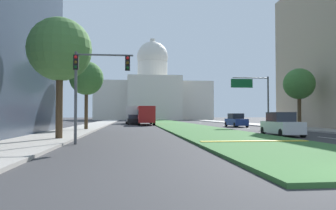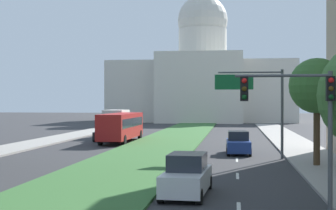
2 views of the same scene
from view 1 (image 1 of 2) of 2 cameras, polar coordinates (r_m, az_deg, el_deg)
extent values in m
plane|color=#333335|center=(59.33, 0.35, -3.31)|extent=(260.00, 260.00, 0.00)
cube|color=#386B33|center=(54.17, 0.99, -3.39)|extent=(6.91, 93.63, 0.14)
cube|color=gold|center=(19.05, 14.99, -6.17)|extent=(6.22, 0.50, 0.04)
cube|color=silver|center=(25.81, 26.36, -5.21)|extent=(0.16, 2.40, 0.01)
cube|color=silver|center=(33.50, 18.24, -4.46)|extent=(0.16, 2.40, 0.01)
cube|color=silver|center=(40.82, 13.61, -3.99)|extent=(0.16, 2.40, 0.01)
cube|color=silver|center=(48.88, 10.21, -3.62)|extent=(0.16, 2.40, 0.01)
cube|color=silver|center=(67.03, 5.65, -3.12)|extent=(0.16, 2.40, 0.01)
cube|color=#9E9991|center=(48.86, -12.98, -3.52)|extent=(4.00, 93.63, 0.15)
cube|color=#9E9991|center=(52.27, 15.54, -3.38)|extent=(4.00, 93.63, 0.15)
cube|color=beige|center=(111.23, -2.76, 0.66)|extent=(38.12, 19.78, 12.49)
cube|color=beige|center=(99.41, -2.33, 1.30)|extent=(16.77, 4.00, 13.74)
cylinder|color=beige|center=(112.07, -2.75, 5.69)|extent=(10.29, 10.29, 7.17)
sphere|color=beige|center=(112.90, -2.75, 8.43)|extent=(10.70, 10.70, 10.70)
cylinder|color=beige|center=(113.84, -2.74, 10.82)|extent=(1.80, 1.80, 3.00)
cylinder|color=#515456|center=(18.82, -15.96, 1.22)|extent=(0.16, 0.16, 5.20)
cube|color=black|center=(19.03, -15.91, 7.24)|extent=(0.28, 0.24, 0.84)
sphere|color=red|center=(18.94, -15.98, 8.15)|extent=(0.18, 0.18, 0.18)
sphere|color=#4C380F|center=(18.89, -15.99, 7.31)|extent=(0.18, 0.18, 0.18)
sphere|color=#0F4219|center=(18.85, -15.99, 6.47)|extent=(0.18, 0.18, 0.18)
cylinder|color=#515456|center=(18.90, -11.06, 8.65)|extent=(3.20, 0.10, 0.10)
cube|color=black|center=(18.76, -7.14, 7.32)|extent=(0.28, 0.24, 0.84)
sphere|color=red|center=(18.67, -7.14, 8.23)|extent=(0.18, 0.18, 0.18)
sphere|color=#4C380F|center=(18.63, -7.14, 7.38)|extent=(0.18, 0.18, 0.18)
sphere|color=#0F4219|center=(18.58, -7.15, 6.53)|extent=(0.18, 0.18, 0.18)
cylinder|color=#515456|center=(42.86, 17.25, 0.49)|extent=(0.20, 0.20, 6.50)
cylinder|color=#515456|center=(42.22, 14.33, 4.65)|extent=(4.61, 0.12, 0.12)
cube|color=#146033|center=(41.71, 12.88, 3.75)|extent=(2.80, 0.08, 1.10)
cylinder|color=#4C3823|center=(21.93, -18.63, 0.27)|extent=(0.44, 0.44, 4.76)
sphere|color=#4C7F3D|center=(22.33, -18.54, 9.30)|extent=(4.10, 4.10, 4.10)
cylinder|color=#4C3823|center=(34.99, -14.22, -0.67)|extent=(0.36, 0.36, 4.53)
sphere|color=#3D7033|center=(35.20, -14.19, 4.61)|extent=(3.55, 3.55, 3.55)
cylinder|color=#4C3823|center=(39.60, 22.15, -0.94)|extent=(0.41, 0.41, 4.21)
sphere|color=#3D7033|center=(39.76, 22.10, 3.49)|extent=(3.51, 3.51, 3.51)
cube|color=silver|center=(26.81, 19.41, -3.73)|extent=(2.02, 4.76, 0.90)
cube|color=#282D38|center=(26.97, 19.24, -1.99)|extent=(1.68, 2.33, 0.73)
cylinder|color=black|center=(25.44, 22.73, -4.60)|extent=(0.26, 0.65, 0.64)
cylinder|color=black|center=(24.78, 19.37, -4.71)|extent=(0.26, 0.65, 0.64)
cylinder|color=black|center=(28.88, 19.45, -4.27)|extent=(0.26, 0.65, 0.64)
cylinder|color=black|center=(28.30, 16.44, -4.35)|extent=(0.26, 0.65, 0.64)
cube|color=navy|center=(44.77, 11.94, -2.95)|extent=(1.93, 4.55, 0.88)
cube|color=#282D38|center=(44.93, 11.85, -1.92)|extent=(1.65, 2.20, 0.72)
cylinder|color=black|center=(43.39, 13.77, -3.43)|extent=(0.24, 0.65, 0.64)
cylinder|color=black|center=(42.81, 11.72, -3.47)|extent=(0.24, 0.65, 0.64)
cylinder|color=black|center=(46.75, 12.14, -3.31)|extent=(0.24, 0.65, 0.64)
cylinder|color=black|center=(46.22, 10.22, -3.34)|extent=(0.24, 0.65, 0.64)
cube|color=black|center=(54.55, -6.21, -2.80)|extent=(1.88, 4.55, 0.79)
cube|color=#282D38|center=(54.36, -6.20, -2.05)|extent=(1.60, 2.20, 0.64)
cylinder|color=black|center=(56.34, -7.08, -3.06)|extent=(0.24, 0.65, 0.64)
cylinder|color=black|center=(56.38, -5.46, -3.06)|extent=(0.24, 0.65, 0.64)
cylinder|color=black|center=(52.74, -7.02, -3.15)|extent=(0.24, 0.65, 0.64)
cylinder|color=black|center=(52.79, -5.29, -3.16)|extent=(0.24, 0.65, 0.64)
cube|color=black|center=(62.99, -6.31, -1.89)|extent=(2.30, 2.00, 2.20)
cube|color=silver|center=(59.79, -6.31, -1.56)|extent=(2.30, 4.40, 2.80)
cylinder|color=black|center=(63.01, -7.27, -2.80)|extent=(0.30, 0.90, 0.90)
cylinder|color=black|center=(63.01, -5.36, -2.80)|extent=(0.30, 0.90, 0.90)
cylinder|color=black|center=(58.71, -7.34, -2.88)|extent=(0.30, 0.90, 0.90)
cylinder|color=black|center=(58.71, -5.29, -2.88)|extent=(0.30, 0.90, 0.90)
cube|color=#B21E1E|center=(52.96, -3.98, -1.66)|extent=(2.50, 11.00, 2.50)
cube|color=#232833|center=(52.96, -3.98, -1.28)|extent=(2.52, 10.12, 0.90)
cylinder|color=black|center=(57.23, -5.31, -2.86)|extent=(0.32, 1.00, 1.00)
cylinder|color=black|center=(57.32, -3.01, -2.87)|extent=(0.32, 1.00, 1.00)
cylinder|color=black|center=(49.04, -5.14, -3.06)|extent=(0.32, 1.00, 1.00)
cylinder|color=black|center=(49.14, -2.46, -3.06)|extent=(0.32, 1.00, 1.00)
camera|label=2|loc=(14.05, 76.47, 9.86)|focal=54.54mm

